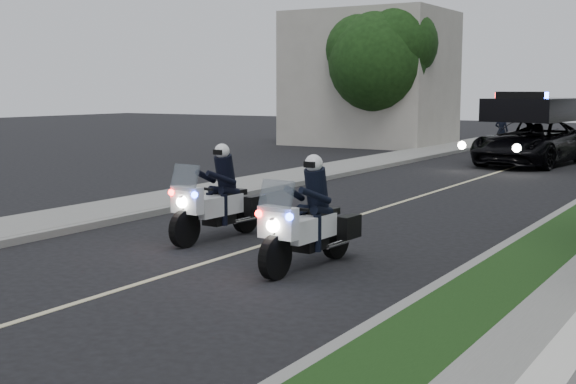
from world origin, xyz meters
name	(u,v)px	position (x,y,z in m)	size (l,w,h in m)	color
ground	(242,252)	(0.00, 0.00, 0.00)	(120.00, 120.00, 0.00)	black
curb_left	(317,179)	(-4.10, 10.00, 0.07)	(0.20, 60.00, 0.15)	gray
sidewalk_left	(288,177)	(-5.20, 10.00, 0.08)	(2.00, 60.00, 0.16)	gray
building_far	(370,79)	(-10.00, 26.00, 3.50)	(8.00, 6.00, 7.00)	#A8A396
lane_marking	(438,191)	(0.00, 10.00, 0.00)	(0.12, 50.00, 0.01)	#BFB78C
police_moto_left	(218,239)	(-1.07, 0.70, 0.00)	(0.78, 2.24, 1.90)	silver
police_moto_right	(308,268)	(1.68, -0.45, 0.00)	(0.78, 2.23, 1.90)	white
police_suv	(530,165)	(0.30, 19.22, 0.00)	(2.93, 6.32, 3.07)	black
bicycle	(501,153)	(-2.35, 24.27, 0.00)	(0.54, 1.54, 0.81)	black
cyclist	(501,153)	(-2.35, 24.27, 0.00)	(0.60, 0.40, 1.66)	black
tree_left_near	(377,149)	(-8.41, 23.63, 0.00)	(5.00, 5.00, 8.33)	#1C4015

